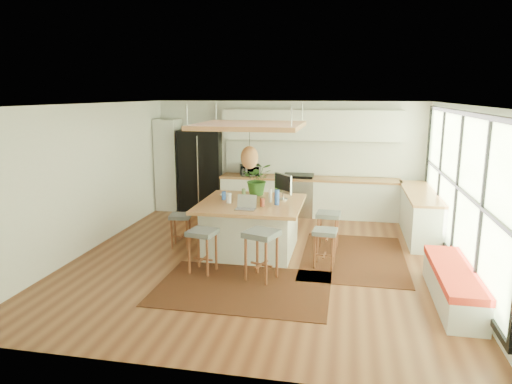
% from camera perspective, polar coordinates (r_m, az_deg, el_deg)
% --- Properties ---
extents(floor, '(7.00, 7.00, 0.00)m').
position_cam_1_polar(floor, '(8.36, 0.69, -8.15)').
color(floor, '#5A2C19').
rests_on(floor, ground).
extents(ceiling, '(7.00, 7.00, 0.00)m').
position_cam_1_polar(ceiling, '(7.85, 0.74, 10.68)').
color(ceiling, white).
rests_on(ceiling, ground).
extents(wall_back, '(6.50, 0.00, 6.50)m').
position_cam_1_polar(wall_back, '(11.41, 3.92, 4.26)').
color(wall_back, silver).
rests_on(wall_back, ground).
extents(wall_front, '(6.50, 0.00, 6.50)m').
position_cam_1_polar(wall_front, '(4.71, -7.13, -7.05)').
color(wall_front, silver).
rests_on(wall_front, ground).
extents(wall_left, '(0.00, 7.00, 7.00)m').
position_cam_1_polar(wall_left, '(9.15, -19.73, 1.66)').
color(wall_left, silver).
rests_on(wall_left, ground).
extents(wall_right, '(0.00, 7.00, 7.00)m').
position_cam_1_polar(wall_right, '(8.08, 24.01, 0.03)').
color(wall_right, silver).
rests_on(wall_right, ground).
extents(window_wall, '(0.10, 6.20, 2.60)m').
position_cam_1_polar(window_wall, '(8.06, 23.83, 0.38)').
color(window_wall, black).
rests_on(window_wall, wall_right).
extents(pantry, '(0.55, 0.60, 2.25)m').
position_cam_1_polar(pantry, '(11.88, -10.58, 3.29)').
color(pantry, silver).
rests_on(pantry, floor).
extents(back_counter_base, '(4.20, 0.60, 0.88)m').
position_cam_1_polar(back_counter_base, '(11.20, 6.44, -0.66)').
color(back_counter_base, silver).
rests_on(back_counter_base, floor).
extents(back_counter_top, '(4.24, 0.64, 0.05)m').
position_cam_1_polar(back_counter_top, '(11.11, 6.49, 1.65)').
color(back_counter_top, '#9F6138').
rests_on(back_counter_top, back_counter_base).
extents(backsplash, '(4.20, 0.02, 0.80)m').
position_cam_1_polar(backsplash, '(11.34, 6.67, 4.15)').
color(backsplash, white).
rests_on(backsplash, wall_back).
extents(upper_cabinets, '(4.20, 0.34, 0.70)m').
position_cam_1_polar(upper_cabinets, '(11.10, 6.71, 8.14)').
color(upper_cabinets, silver).
rests_on(upper_cabinets, wall_back).
extents(range, '(0.76, 0.62, 1.00)m').
position_cam_1_polar(range, '(11.21, 5.17, -0.31)').
color(range, '#A5A5AA').
rests_on(range, floor).
extents(right_counter_base, '(0.60, 2.50, 0.88)m').
position_cam_1_polar(right_counter_base, '(10.13, 19.39, -2.64)').
color(right_counter_base, silver).
rests_on(right_counter_base, floor).
extents(right_counter_top, '(0.64, 2.54, 0.05)m').
position_cam_1_polar(right_counter_top, '(10.03, 19.57, -0.09)').
color(right_counter_top, '#9F6138').
rests_on(right_counter_top, right_counter_base).
extents(window_bench, '(0.52, 2.00, 0.50)m').
position_cam_1_polar(window_bench, '(7.19, 22.96, -10.45)').
color(window_bench, silver).
rests_on(window_bench, floor).
extents(ceiling_panel, '(1.86, 1.86, 0.80)m').
position_cam_1_polar(ceiling_panel, '(8.34, -0.81, 6.28)').
color(ceiling_panel, '#9F6138').
rests_on(ceiling_panel, ceiling).
extents(rug_near, '(2.60, 1.80, 0.01)m').
position_cam_1_polar(rug_near, '(7.17, -1.64, -11.63)').
color(rug_near, black).
rests_on(rug_near, floor).
extents(rug_right, '(1.80, 2.60, 0.01)m').
position_cam_1_polar(rug_right, '(8.61, 11.82, -7.79)').
color(rug_right, black).
rests_on(rug_right, floor).
extents(fridge, '(1.10, 0.91, 2.01)m').
position_cam_1_polar(fridge, '(11.62, -6.75, 2.22)').
color(fridge, black).
rests_on(fridge, floor).
extents(island, '(1.85, 1.85, 0.93)m').
position_cam_1_polar(island, '(8.64, -0.58, -4.25)').
color(island, '#9F6138').
rests_on(island, floor).
extents(stool_near_left, '(0.49, 0.49, 0.72)m').
position_cam_1_polar(stool_near_left, '(7.70, -6.52, -7.23)').
color(stool_near_left, '#505559').
rests_on(stool_near_left, floor).
extents(stool_near_right, '(0.60, 0.60, 0.80)m').
position_cam_1_polar(stool_near_right, '(7.36, 0.67, -8.07)').
color(stool_near_right, '#505559').
rests_on(stool_near_right, floor).
extents(stool_right_front, '(0.41, 0.41, 0.65)m').
position_cam_1_polar(stool_right_front, '(7.96, 8.39, -6.63)').
color(stool_right_front, '#505559').
rests_on(stool_right_front, floor).
extents(stool_right_back, '(0.46, 0.46, 0.72)m').
position_cam_1_polar(stool_right_back, '(8.83, 8.78, -4.76)').
color(stool_right_back, '#505559').
rests_on(stool_right_back, floor).
extents(stool_left_side, '(0.43, 0.43, 0.64)m').
position_cam_1_polar(stool_left_side, '(9.00, -9.19, -4.46)').
color(stool_left_side, '#505559').
rests_on(stool_left_side, floor).
extents(laptop, '(0.35, 0.37, 0.26)m').
position_cam_1_polar(laptop, '(7.95, -1.31, -1.32)').
color(laptop, '#A5A5AA').
rests_on(laptop, island).
extents(monitor, '(0.50, 0.52, 0.49)m').
position_cam_1_polar(monitor, '(8.71, 3.32, 0.78)').
color(monitor, '#A5A5AA').
rests_on(monitor, island).
extents(microwave, '(0.54, 0.41, 0.33)m').
position_cam_1_polar(microwave, '(11.25, -0.72, 2.82)').
color(microwave, '#A5A5AA').
rests_on(microwave, back_counter_top).
extents(island_plant, '(0.71, 0.76, 0.50)m').
position_cam_1_polar(island_plant, '(9.08, 0.21, 1.18)').
color(island_plant, '#1E4C19').
rests_on(island_plant, island).
extents(island_bowl, '(0.25, 0.25, 0.05)m').
position_cam_1_polar(island_bowl, '(8.96, -3.69, -0.42)').
color(island_bowl, silver).
rests_on(island_bowl, island).
extents(island_bottle_0, '(0.07, 0.07, 0.19)m').
position_cam_1_polar(island_bottle_0, '(8.72, -3.99, -0.32)').
color(island_bottle_0, blue).
rests_on(island_bottle_0, island).
extents(island_bottle_1, '(0.07, 0.07, 0.19)m').
position_cam_1_polar(island_bottle_1, '(8.44, -3.45, -0.72)').
color(island_bottle_1, white).
rests_on(island_bottle_1, island).
extents(island_bottle_2, '(0.07, 0.07, 0.19)m').
position_cam_1_polar(island_bottle_2, '(8.16, 0.70, -1.14)').
color(island_bottle_2, brown).
rests_on(island_bottle_2, island).
extents(island_bottle_3, '(0.07, 0.07, 0.19)m').
position_cam_1_polar(island_bottle_3, '(8.48, 1.80, -0.65)').
color(island_bottle_3, silver).
rests_on(island_bottle_3, island).
extents(island_bottle_4, '(0.07, 0.07, 0.19)m').
position_cam_1_polar(island_bottle_4, '(8.78, -1.53, -0.21)').
color(island_bottle_4, '#6A9056').
rests_on(island_bottle_4, island).
extents(island_bottle_5, '(0.07, 0.07, 0.19)m').
position_cam_1_polar(island_bottle_5, '(8.32, 2.65, -0.91)').
color(island_bottle_5, blue).
rests_on(island_bottle_5, island).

